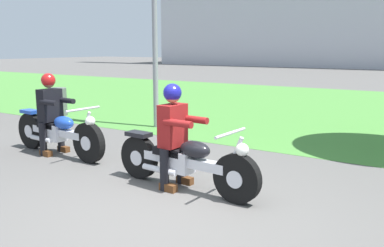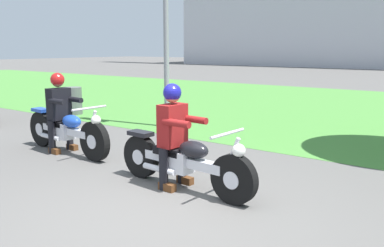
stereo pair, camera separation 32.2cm
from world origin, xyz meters
TOP-DOWN VIEW (x-y plane):
  - ground at (0.00, 0.00)m, footprint 120.00×120.00m
  - grass_verge at (0.00, 9.33)m, footprint 60.00×12.00m
  - motorcycle_lead at (-0.28, 0.89)m, footprint 2.21×0.66m
  - rider_lead at (-0.45, 0.90)m, footprint 0.56×0.48m
  - motorcycle_follow at (-3.07, 1.16)m, footprint 2.27×0.66m
  - rider_follow at (-3.24, 1.17)m, footprint 0.56×0.48m
  - trash_can at (-6.44, 3.91)m, footprint 0.48×0.48m

SIDE VIEW (x-z plane):
  - ground at x=0.00m, z-range 0.00..0.00m
  - grass_verge at x=0.00m, z-range 0.00..0.01m
  - trash_can at x=-6.44m, z-range 0.00..0.76m
  - motorcycle_lead at x=-0.28m, z-range -0.05..0.81m
  - motorcycle_follow at x=-3.07m, z-range -0.04..0.84m
  - rider_lead at x=-0.45m, z-range 0.11..1.50m
  - rider_follow at x=-3.24m, z-range 0.12..1.53m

